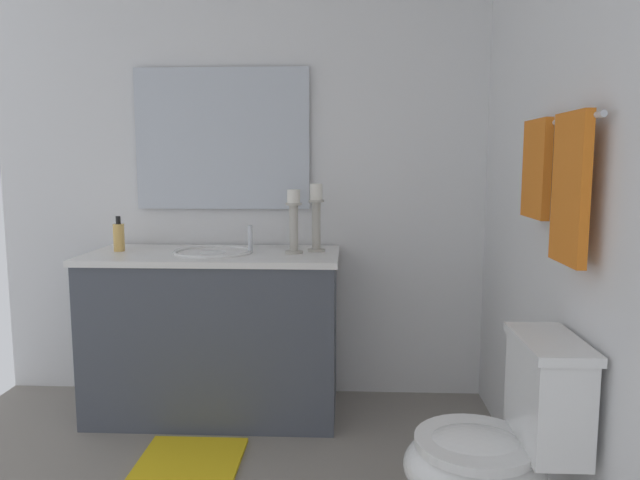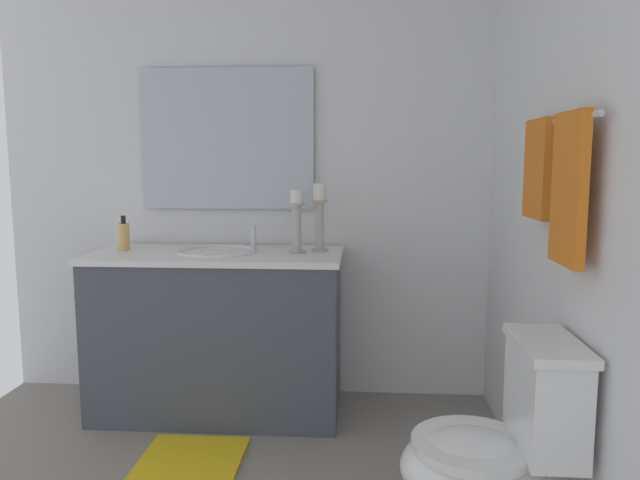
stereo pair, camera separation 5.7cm
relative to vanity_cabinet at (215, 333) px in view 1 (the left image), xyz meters
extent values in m
cube|color=white|center=(1.03, 1.44, 0.80)|extent=(2.70, 0.04, 2.45)
cube|color=white|center=(-0.33, 0.09, 0.80)|extent=(0.04, 2.69, 2.45)
cube|color=#474C56|center=(0.00, 0.00, -0.02)|extent=(0.55, 1.24, 0.81)
cube|color=white|center=(0.00, 0.00, 0.40)|extent=(0.58, 1.27, 0.03)
sphere|color=black|center=(-0.10, -0.63, 0.02)|extent=(0.02, 0.02, 0.02)
sphere|color=black|center=(0.10, -0.63, 0.02)|extent=(0.02, 0.02, 0.02)
ellipsoid|color=white|center=(0.00, 0.00, 0.37)|extent=(0.38, 0.30, 0.11)
torus|color=white|center=(0.00, 0.00, 0.42)|extent=(0.40, 0.40, 0.02)
cylinder|color=silver|center=(0.00, 0.19, 0.49)|extent=(0.02, 0.02, 0.14)
cube|color=silver|center=(-0.28, 0.00, 0.99)|extent=(0.02, 0.94, 0.75)
cylinder|color=#B7B2A5|center=(-0.07, 0.52, 0.42)|extent=(0.09, 0.09, 0.01)
cylinder|color=#B7B2A5|center=(-0.07, 0.52, 0.54)|extent=(0.04, 0.04, 0.25)
cylinder|color=#B7B2A5|center=(-0.07, 0.52, 0.68)|extent=(0.08, 0.08, 0.01)
cylinder|color=white|center=(-0.07, 0.52, 0.72)|extent=(0.06, 0.06, 0.08)
cylinder|color=#B7B2A5|center=(0.00, 0.41, 0.42)|extent=(0.09, 0.09, 0.01)
cylinder|color=#B7B2A5|center=(0.00, 0.41, 0.54)|extent=(0.04, 0.04, 0.24)
cylinder|color=#B7B2A5|center=(0.00, 0.41, 0.67)|extent=(0.08, 0.08, 0.01)
cylinder|color=white|center=(0.00, 0.41, 0.70)|extent=(0.06, 0.06, 0.07)
cylinder|color=#E5B259|center=(-0.03, -0.49, 0.49)|extent=(0.06, 0.06, 0.14)
cylinder|color=black|center=(-0.03, -0.49, 0.58)|extent=(0.02, 0.02, 0.04)
ellipsoid|color=white|center=(1.12, 1.09, -0.10)|extent=(0.38, 0.46, 0.24)
cylinder|color=white|center=(1.12, 1.09, -0.02)|extent=(0.39, 0.39, 0.03)
cube|color=white|center=(1.12, 1.31, 0.14)|extent=(0.36, 0.17, 0.32)
cube|color=white|center=(1.12, 1.31, 0.31)|extent=(0.38, 0.19, 0.03)
cylinder|color=silver|center=(0.90, 1.38, 1.01)|extent=(0.68, 0.02, 0.02)
cube|color=orange|center=(0.73, 1.36, 0.85)|extent=(0.25, 0.03, 0.36)
cube|color=orange|center=(1.07, 1.36, 0.79)|extent=(0.25, 0.03, 0.47)
cube|color=yellow|center=(0.62, 0.00, -0.41)|extent=(0.60, 0.44, 0.02)
camera|label=1|loc=(2.95, 0.68, 0.88)|focal=33.55mm
camera|label=2|loc=(2.94, 0.73, 0.88)|focal=33.55mm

